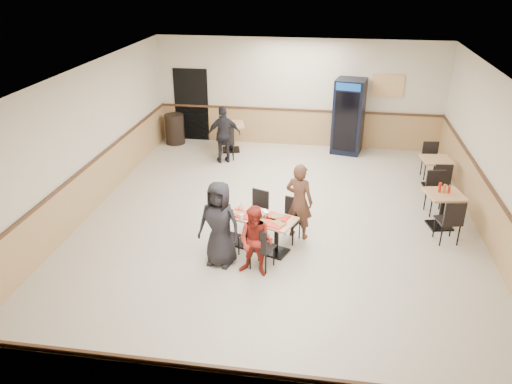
% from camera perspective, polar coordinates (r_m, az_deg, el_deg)
% --- Properties ---
extents(ground, '(10.00, 10.00, 0.00)m').
position_cam_1_polar(ground, '(10.10, 2.43, -3.95)').
color(ground, beige).
rests_on(ground, ground).
extents(room_shell, '(10.00, 10.00, 10.00)m').
position_cam_1_polar(room_shell, '(12.16, 12.22, 3.68)').
color(room_shell, silver).
rests_on(room_shell, ground).
extents(main_table, '(1.39, 1.02, 0.67)m').
position_cam_1_polar(main_table, '(9.13, 0.59, -4.08)').
color(main_table, black).
rests_on(main_table, ground).
extents(main_chairs, '(1.55, 1.76, 0.85)m').
position_cam_1_polar(main_chairs, '(9.16, 0.34, -4.13)').
color(main_chairs, black).
rests_on(main_chairs, ground).
extents(diner_woman_left, '(0.84, 0.63, 1.55)m').
position_cam_1_polar(diner_woman_left, '(8.59, -4.20, -3.67)').
color(diner_woman_left, black).
rests_on(diner_woman_left, ground).
extents(diner_woman_right, '(0.70, 0.60, 1.27)m').
position_cam_1_polar(diner_woman_right, '(8.33, -0.02, -5.69)').
color(diner_woman_right, maroon).
rests_on(diner_woman_right, ground).
extents(diner_man_opposite, '(0.64, 0.52, 1.50)m').
position_cam_1_polar(diner_man_opposite, '(9.44, 4.95, -1.06)').
color(diner_man_opposite, '#513123').
rests_on(diner_man_opposite, ground).
extents(lone_diner, '(0.96, 0.68, 1.51)m').
position_cam_1_polar(lone_diner, '(13.07, -3.70, 6.54)').
color(lone_diner, black).
rests_on(lone_diner, ground).
extents(tabletop_clutter, '(1.14, 0.75, 0.12)m').
position_cam_1_polar(tabletop_clutter, '(8.98, 0.48, -2.82)').
color(tabletop_clutter, red).
rests_on(tabletop_clutter, main_table).
extents(side_table_near, '(0.82, 0.82, 0.73)m').
position_cam_1_polar(side_table_near, '(10.54, 20.57, -1.36)').
color(side_table_near, black).
rests_on(side_table_near, ground).
extents(side_table_near_chair_south, '(0.51, 0.51, 0.93)m').
position_cam_1_polar(side_table_near_chair_south, '(10.04, 21.13, -2.95)').
color(side_table_near_chair_south, black).
rests_on(side_table_near_chair_south, ground).
extents(side_table_near_chair_north, '(0.51, 0.51, 0.93)m').
position_cam_1_polar(side_table_near_chair_north, '(11.07, 20.03, -0.13)').
color(side_table_near_chair_north, black).
rests_on(side_table_near_chair_north, ground).
extents(side_table_far, '(0.72, 0.72, 0.71)m').
position_cam_1_polar(side_table_far, '(12.35, 19.79, 2.54)').
color(side_table_far, black).
rests_on(side_table_far, ground).
extents(side_table_far_chair_south, '(0.46, 0.46, 0.90)m').
position_cam_1_polar(side_table_far_chair_south, '(11.85, 20.22, 1.40)').
color(side_table_far_chair_south, black).
rests_on(side_table_far_chair_south, ground).
extents(side_table_far_chair_north, '(0.46, 0.46, 0.90)m').
position_cam_1_polar(side_table_far_chair_north, '(12.88, 19.37, 3.40)').
color(side_table_far_chair_north, black).
rests_on(side_table_far_chair_north, ground).
extents(condiment_caddy, '(0.23, 0.06, 0.20)m').
position_cam_1_polar(condiment_caddy, '(10.44, 20.63, 0.41)').
color(condiment_caddy, red).
rests_on(condiment_caddy, side_table_near).
extents(back_table, '(0.88, 0.88, 0.78)m').
position_cam_1_polar(back_table, '(13.97, -2.91, 6.78)').
color(back_table, black).
rests_on(back_table, ground).
extents(back_table_chair_lone, '(0.55, 0.55, 0.99)m').
position_cam_1_polar(back_table_chair_lone, '(13.39, -3.44, 5.85)').
color(back_table_chair_lone, black).
rests_on(back_table_chair_lone, ground).
extents(pepsi_cooler, '(0.91, 0.91, 2.03)m').
position_cam_1_polar(pepsi_cooler, '(13.94, 10.53, 8.49)').
color(pepsi_cooler, black).
rests_on(pepsi_cooler, ground).
extents(trash_bin, '(0.55, 0.55, 0.86)m').
position_cam_1_polar(trash_bin, '(14.74, -9.27, 7.11)').
color(trash_bin, black).
rests_on(trash_bin, ground).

